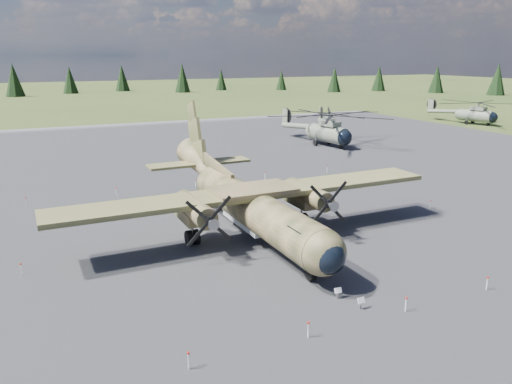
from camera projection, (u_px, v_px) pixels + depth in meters
name	position (u px, v px, depth m)	size (l,w,h in m)	color
ground	(262.00, 237.00, 37.57)	(500.00, 500.00, 0.00)	#465124
apron	(216.00, 202.00, 46.32)	(120.00, 120.00, 0.04)	#5E5E63
transport_plane	(246.00, 198.00, 37.60)	(29.20, 26.60, 9.66)	#373C20
helicopter_near	(328.00, 124.00, 74.15)	(20.96, 23.19, 4.77)	#666759
helicopter_mid	(329.00, 120.00, 81.58)	(22.22, 22.22, 4.28)	#666759
helicopter_far	(476.00, 109.00, 97.92)	(20.67, 21.80, 4.37)	#666759
info_placard_left	(338.00, 291.00, 27.87)	(0.44, 0.21, 0.67)	gray
info_placard_right	(361.00, 302.00, 26.70)	(0.45, 0.21, 0.69)	gray
barrier_fence	(257.00, 231.00, 37.18)	(33.12, 29.62, 0.85)	white
treeline	(263.00, 189.00, 32.34)	(336.53, 342.17, 10.95)	black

